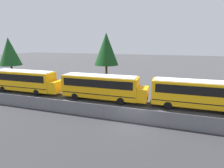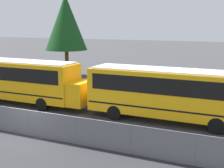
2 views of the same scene
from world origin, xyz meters
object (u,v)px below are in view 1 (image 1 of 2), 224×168
school_bus_2 (102,86)px  tree_1 (106,49)px  school_bus_1 (25,80)px  tree_2 (9,52)px  school_bus_3 (200,93)px

school_bus_2 → tree_1: size_ratio=1.22×
school_bus_1 → tree_2: tree_2 is taller
tree_1 → tree_2: (-25.25, 0.06, -0.86)m
school_bus_3 → tree_1: tree_1 is taller
tree_2 → tree_1: bearing=-0.1°
school_bus_2 → tree_2: tree_2 is taller
school_bus_2 → school_bus_1: bearing=-179.7°
school_bus_1 → tree_1: 16.00m
school_bus_1 → tree_2: bearing=142.3°
school_bus_2 → tree_2: (-29.07, 12.68, 3.43)m
school_bus_1 → tree_1: bearing=55.3°
tree_1 → school_bus_2: bearing=-73.1°
school_bus_2 → school_bus_3: 11.94m
school_bus_2 → tree_1: bearing=106.9°
school_bus_3 → tree_1: bearing=141.8°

